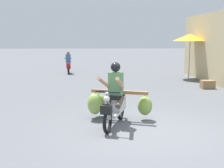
# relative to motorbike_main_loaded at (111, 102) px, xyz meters

# --- Properties ---
(ground_plane) EXTENTS (120.00, 120.00, 0.00)m
(ground_plane) POSITION_rel_motorbike_main_loaded_xyz_m (0.69, -0.89, -0.53)
(ground_plane) COLOR #56595E
(motorbike_main_loaded) EXTENTS (1.80, 2.00, 1.58)m
(motorbike_main_loaded) POSITION_rel_motorbike_main_loaded_xyz_m (0.00, 0.00, 0.00)
(motorbike_main_loaded) COLOR black
(motorbike_main_loaded) RESTS_ON ground
(motorbike_distant_ahead_left) EXTENTS (0.50, 1.62, 1.40)m
(motorbike_distant_ahead_left) POSITION_rel_motorbike_main_loaded_xyz_m (-2.01, 10.89, 0.04)
(motorbike_distant_ahead_left) COLOR black
(motorbike_distant_ahead_left) RESTS_ON ground
(market_umbrella_near_shop) EXTENTS (1.85, 1.85, 2.41)m
(market_umbrella_near_shop) POSITION_rel_motorbike_main_loaded_xyz_m (4.69, 8.01, 1.68)
(market_umbrella_near_shop) COLOR #99999E
(market_umbrella_near_shop) RESTS_ON ground
(produce_crate) EXTENTS (0.56, 0.40, 0.36)m
(produce_crate) POSITION_rel_motorbike_main_loaded_xyz_m (4.49, 4.87, -0.35)
(produce_crate) COLOR olive
(produce_crate) RESTS_ON ground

